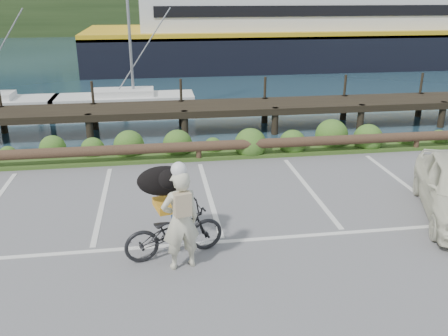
{
  "coord_description": "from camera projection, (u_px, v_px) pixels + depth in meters",
  "views": [
    {
      "loc": [
        -1.22,
        -8.82,
        4.78
      ],
      "look_at": [
        0.22,
        0.94,
        1.1
      ],
      "focal_mm": 38.0,
      "sensor_mm": 36.0,
      "label": 1
    }
  ],
  "objects": [
    {
      "name": "ground",
      "position": [
        220.0,
        233.0,
        10.01
      ],
      "size": [
        72.0,
        72.0,
        0.0
      ],
      "primitive_type": "plane",
      "color": "#5F5F62"
    },
    {
      "name": "harbor_backdrop",
      "position": [
        160.0,
        21.0,
        82.83
      ],
      "size": [
        170.0,
        160.0,
        30.0
      ],
      "color": "#1A323F",
      "rests_on": "ground"
    },
    {
      "name": "vegetation_strip",
      "position": [
        197.0,
        152.0,
        14.91
      ],
      "size": [
        34.0,
        1.6,
        0.1
      ],
      "primitive_type": "cube",
      "color": "#3D5B21",
      "rests_on": "ground"
    },
    {
      "name": "log_rail",
      "position": [
        199.0,
        161.0,
        14.28
      ],
      "size": [
        32.0,
        0.3,
        0.6
      ],
      "primitive_type": null,
      "color": "#443021",
      "rests_on": "ground"
    },
    {
      "name": "bicycle",
      "position": [
        174.0,
        231.0,
        9.0
      ],
      "size": [
        2.03,
        1.11,
        1.01
      ],
      "primitive_type": "imported",
      "rotation": [
        0.0,
        0.0,
        1.81
      ],
      "color": "black",
      "rests_on": "ground"
    },
    {
      "name": "cyclist",
      "position": [
        181.0,
        220.0,
        8.45
      ],
      "size": [
        0.78,
        0.61,
        1.9
      ],
      "primitive_type": "imported",
      "rotation": [
        0.0,
        0.0,
        3.38
      ],
      "color": "beige",
      "rests_on": "ground"
    },
    {
      "name": "dog",
      "position": [
        164.0,
        181.0,
        9.25
      ],
      "size": [
        0.74,
        1.13,
        0.6
      ],
      "primitive_type": "ellipsoid",
      "rotation": [
        0.0,
        0.0,
        1.81
      ],
      "color": "black",
      "rests_on": "bicycle"
    }
  ]
}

